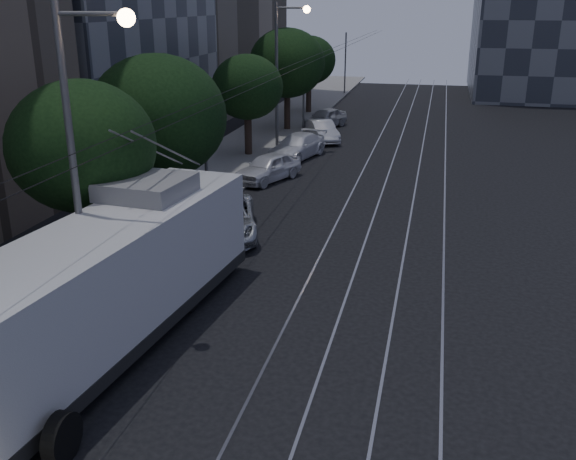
% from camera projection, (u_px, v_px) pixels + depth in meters
% --- Properties ---
extents(ground, '(120.00, 120.00, 0.00)m').
position_uv_depth(ground, '(266.00, 343.00, 17.62)').
color(ground, black).
rests_on(ground, ground).
extents(sidewalk, '(5.00, 90.00, 0.15)m').
position_uv_depth(sidewalk, '(231.00, 160.00, 37.55)').
color(sidewalk, gray).
rests_on(sidewalk, ground).
extents(tram_rails, '(4.52, 90.00, 0.02)m').
position_uv_depth(tram_rails, '(404.00, 171.00, 35.41)').
color(tram_rails, '#9C9BA3').
rests_on(tram_rails, ground).
extents(overhead_wires, '(2.23, 90.00, 6.00)m').
position_uv_depth(overhead_wires, '(273.00, 103.00, 35.86)').
color(overhead_wires, black).
rests_on(overhead_wires, ground).
extents(trolleybus, '(4.08, 13.35, 5.63)m').
position_uv_depth(trolleybus, '(102.00, 286.00, 16.75)').
color(trolleybus, '#B9B9BB').
rests_on(trolleybus, ground).
extents(pickup_silver, '(3.93, 5.67, 1.44)m').
position_uv_depth(pickup_silver, '(225.00, 218.00, 25.54)').
color(pickup_silver, '#BABDC3').
rests_on(pickup_silver, ground).
extents(car_white_a, '(3.18, 4.52, 1.43)m').
position_uv_depth(car_white_a, '(268.00, 167.00, 33.32)').
color(car_white_a, silver).
rests_on(car_white_a, ground).
extents(car_white_b, '(3.19, 5.15, 1.39)m').
position_uv_depth(car_white_b, '(297.00, 146.00, 38.20)').
color(car_white_b, white).
rests_on(car_white_b, ground).
extents(car_white_c, '(3.04, 4.34, 1.36)m').
position_uv_depth(car_white_c, '(322.00, 131.00, 42.78)').
color(car_white_c, silver).
rests_on(car_white_c, ground).
extents(car_white_d, '(3.17, 4.52, 1.43)m').
position_uv_depth(car_white_d, '(325.00, 118.00, 47.38)').
color(car_white_d, '#AEAFB3').
rests_on(car_white_d, ground).
extents(tree_1, '(4.55, 4.55, 6.69)m').
position_uv_depth(tree_1, '(82.00, 147.00, 19.77)').
color(tree_1, '#2D2119').
rests_on(tree_1, ground).
extents(tree_2, '(5.36, 5.36, 7.03)m').
position_uv_depth(tree_2, '(158.00, 117.00, 24.93)').
color(tree_2, '#2D2119').
rests_on(tree_2, ground).
extents(tree_3, '(4.20, 4.20, 6.02)m').
position_uv_depth(tree_3, '(247.00, 87.00, 37.51)').
color(tree_3, '#2D2119').
rests_on(tree_3, ground).
extents(tree_4, '(5.33, 5.33, 7.17)m').
position_uv_depth(tree_4, '(287.00, 63.00, 44.92)').
color(tree_4, '#2D2119').
rests_on(tree_4, ground).
extents(tree_5, '(4.34, 4.34, 6.28)m').
position_uv_depth(tree_5, '(309.00, 60.00, 52.19)').
color(tree_5, '#2D2119').
rests_on(tree_5, ground).
extents(streetlamp_near, '(2.20, 0.44, 8.93)m').
position_uv_depth(streetlamp_near, '(84.00, 141.00, 16.67)').
color(streetlamp_near, slate).
rests_on(streetlamp_near, ground).
extents(streetlamp_far, '(2.18, 0.44, 8.85)m').
position_uv_depth(streetlamp_far, '(283.00, 61.00, 39.17)').
color(streetlamp_far, slate).
rests_on(streetlamp_far, ground).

